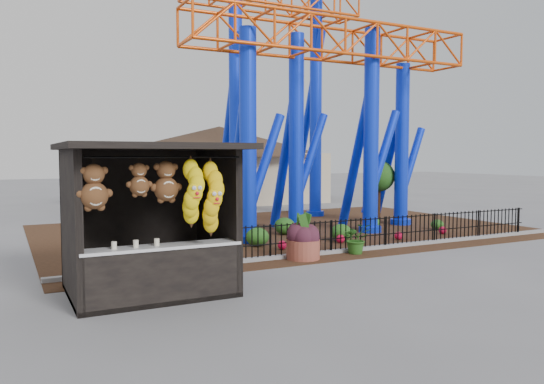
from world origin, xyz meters
name	(u,v)px	position (x,y,z in m)	size (l,w,h in m)	color
ground	(300,288)	(0.00, 0.00, 0.00)	(120.00, 120.00, 0.00)	slate
mulch_bed	(286,230)	(4.00, 8.00, 0.01)	(18.00, 12.00, 0.02)	#331E11
curb	(365,249)	(4.00, 3.00, 0.06)	(18.00, 0.18, 0.12)	gray
prize_booth	(151,221)	(-3.01, 0.90, 1.53)	(3.50, 3.40, 3.12)	black
picket_fence	(388,232)	(4.90, 3.00, 0.50)	(12.20, 0.06, 1.00)	black
roller_coaster	(308,64)	(5.12, 8.23, 6.44)	(11.00, 6.37, 10.82)	#0D2DE6
terracotta_planter	(303,249)	(1.66, 2.70, 0.28)	(0.93, 0.93, 0.56)	#964636
planter_foliage	(303,228)	(1.66, 2.70, 0.88)	(0.70, 0.70, 0.64)	#381622
potted_plant	(356,238)	(3.47, 2.70, 0.46)	(0.82, 0.71, 0.91)	#274E17
landscaping	(323,229)	(4.25, 5.72, 0.29)	(8.39, 3.38, 0.61)	#214E17
pavilion	(219,152)	(6.00, 20.00, 3.07)	(15.00, 15.00, 4.80)	#BFAD8C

